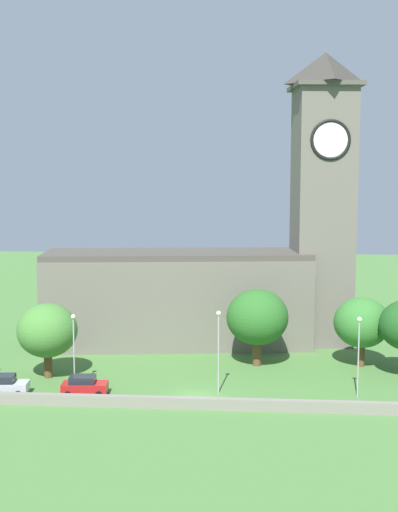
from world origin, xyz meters
The scene contains 11 objects.
ground_plane centered at (0.00, 15.00, 0.00)m, with size 200.00×200.00×0.00m, color #477538.
church centered at (1.76, 20.23, 9.46)m, with size 37.92×13.22×34.68m.
quay_barrier centered at (0.00, -3.15, 0.50)m, with size 58.29×0.70×1.00m, color gray.
car_silver centered at (-17.96, -0.81, 0.96)m, with size 4.82×2.62×1.91m.
car_red centered at (-10.35, -0.17, 0.91)m, with size 4.34×2.47×1.80m.
streetlamp_west_mid centered at (-11.76, 1.68, 4.81)m, with size 0.44×0.44×7.24m.
streetlamp_central centered at (2.12, 1.30, 5.18)m, with size 0.44×0.44×7.88m.
streetlamp_east_mid centered at (15.00, 1.09, 5.00)m, with size 0.44×0.44×7.57m.
tree_riverside_west centered at (-15.33, 4.89, 4.84)m, with size 6.06×6.06×7.60m.
tree_riverside_east centered at (5.81, 10.90, 5.27)m, with size 6.64×6.64×8.30m.
tree_by_tower centered at (16.95, 11.49, 4.74)m, with size 5.96×5.96×7.46m.
Camera 1 is at (5.06, -59.79, 20.43)m, focal length 47.04 mm.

